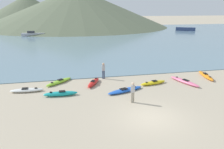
# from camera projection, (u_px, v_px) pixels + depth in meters

# --- Properties ---
(ground_plane) EXTENTS (400.00, 400.00, 0.00)m
(ground_plane) POSITION_uv_depth(u_px,v_px,m) (151.00, 118.00, 14.10)
(ground_plane) COLOR tan
(bay_water) EXTENTS (160.00, 70.00, 0.06)m
(bay_water) POSITION_uv_depth(u_px,v_px,m) (85.00, 36.00, 55.38)
(bay_water) COLOR slate
(bay_water) RESTS_ON ground_plane
(far_hill_left) EXTENTS (44.05, 44.05, 12.31)m
(far_hill_left) POSITION_uv_depth(u_px,v_px,m) (28.00, 10.00, 90.81)
(far_hill_left) COLOR #5B664C
(far_hill_left) RESTS_ON ground_plane
(far_hill_midleft) EXTENTS (71.47, 71.47, 14.62)m
(far_hill_midleft) POSITION_uv_depth(u_px,v_px,m) (76.00, 7.00, 86.26)
(far_hill_midleft) COLOR #5B664C
(far_hill_midleft) RESTS_ON ground_plane
(far_hill_midright) EXTENTS (45.71, 45.71, 6.46)m
(far_hill_midright) POSITION_uv_depth(u_px,v_px,m) (109.00, 17.00, 97.27)
(far_hill_midright) COLOR #5B664C
(far_hill_midright) RESTS_ON ground_plane
(kayak_on_sand_0) EXTENTS (1.56, 3.54, 0.37)m
(kayak_on_sand_0) POSITION_uv_depth(u_px,v_px,m) (184.00, 81.00, 20.67)
(kayak_on_sand_0) COLOR #E5668C
(kayak_on_sand_0) RESTS_ON ground_plane
(kayak_on_sand_1) EXTENTS (2.73, 0.67, 0.41)m
(kayak_on_sand_1) POSITION_uv_depth(u_px,v_px,m) (61.00, 94.00, 17.62)
(kayak_on_sand_1) COLOR teal
(kayak_on_sand_1) RESTS_ON ground_plane
(kayak_on_sand_2) EXTENTS (2.77, 1.20, 0.34)m
(kayak_on_sand_2) POSITION_uv_depth(u_px,v_px,m) (153.00, 83.00, 20.32)
(kayak_on_sand_2) COLOR yellow
(kayak_on_sand_2) RESTS_ON ground_plane
(kayak_on_sand_3) EXTENTS (2.66, 2.56, 0.34)m
(kayak_on_sand_3) POSITION_uv_depth(u_px,v_px,m) (59.00, 82.00, 20.61)
(kayak_on_sand_3) COLOR #8CCC2D
(kayak_on_sand_3) RESTS_ON ground_plane
(kayak_on_sand_4) EXTENTS (1.70, 2.69, 0.41)m
(kayak_on_sand_4) POSITION_uv_depth(u_px,v_px,m) (93.00, 82.00, 20.28)
(kayak_on_sand_4) COLOR red
(kayak_on_sand_4) RESTS_ON ground_plane
(kayak_on_sand_5) EXTENTS (1.29, 3.43, 0.36)m
(kayak_on_sand_5) POSITION_uv_depth(u_px,v_px,m) (206.00, 76.00, 22.47)
(kayak_on_sand_5) COLOR orange
(kayak_on_sand_5) RESTS_ON ground_plane
(kayak_on_sand_6) EXTENTS (2.75, 0.82, 0.34)m
(kayak_on_sand_6) POSITION_uv_depth(u_px,v_px,m) (27.00, 90.00, 18.47)
(kayak_on_sand_6) COLOR white
(kayak_on_sand_6) RESTS_ON ground_plane
(kayak_on_sand_7) EXTENTS (3.49, 1.89, 0.30)m
(kayak_on_sand_7) POSITION_uv_depth(u_px,v_px,m) (125.00, 90.00, 18.53)
(kayak_on_sand_7) COLOR blue
(kayak_on_sand_7) RESTS_ON ground_plane
(person_near_foreground) EXTENTS (0.32, 0.28, 1.60)m
(person_near_foreground) POSITION_uv_depth(u_px,v_px,m) (133.00, 91.00, 16.16)
(person_near_foreground) COLOR gray
(person_near_foreground) RESTS_ON ground_plane
(person_near_waterline) EXTENTS (0.33, 0.28, 1.64)m
(person_near_waterline) POSITION_uv_depth(u_px,v_px,m) (103.00, 70.00, 21.74)
(person_near_waterline) COLOR #384260
(person_near_waterline) RESTS_ON ground_plane
(moored_boat_1) EXTENTS (3.88, 2.48, 1.94)m
(moored_boat_1) POSITION_uv_depth(u_px,v_px,m) (78.00, 30.00, 65.40)
(moored_boat_1) COLOR #B2B2B7
(moored_boat_1) RESTS_ON bay_water
(moored_boat_2) EXTENTS (5.81, 1.41, 1.29)m
(moored_boat_2) POSITION_uv_depth(u_px,v_px,m) (33.00, 34.00, 55.98)
(moored_boat_2) COLOR #B2B2B7
(moored_boat_2) RESTS_ON bay_water
(moored_boat_3) EXTENTS (5.68, 4.19, 1.07)m
(moored_boat_3) POSITION_uv_depth(u_px,v_px,m) (185.00, 29.00, 69.31)
(moored_boat_3) COLOR navy
(moored_boat_3) RESTS_ON bay_water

